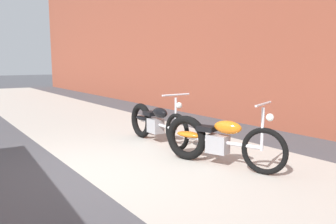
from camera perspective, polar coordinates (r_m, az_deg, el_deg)
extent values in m
plane|color=#47474C|center=(4.99, -14.26, -10.42)|extent=(80.00, 80.00, 0.00)
cube|color=#B2ADA3|center=(5.80, 2.20, -7.45)|extent=(36.00, 3.50, 0.01)
torus|color=black|center=(6.11, 1.53, -3.38)|extent=(0.68, 0.09, 0.68)
torus|color=black|center=(7.18, -4.53, -1.42)|extent=(0.73, 0.14, 0.73)
cylinder|color=silver|center=(6.63, -1.75, -2.09)|extent=(1.24, 0.08, 0.06)
cube|color=#99999E|center=(6.70, -2.12, -2.33)|extent=(0.32, 0.23, 0.28)
ellipsoid|color=black|center=(6.52, -1.38, -0.13)|extent=(0.44, 0.20, 0.20)
ellipsoid|color=black|center=(7.13, -4.34, -1.01)|extent=(0.44, 0.19, 0.10)
cube|color=black|center=(6.83, -3.02, -0.25)|extent=(0.28, 0.20, 0.08)
cylinder|color=silver|center=(6.09, 1.32, -0.46)|extent=(0.04, 0.04, 0.62)
cylinder|color=silver|center=(6.04, 1.33, 2.92)|extent=(0.04, 0.58, 0.03)
sphere|color=white|center=(5.98, 1.88, 1.12)|extent=(0.11, 0.11, 0.11)
cylinder|color=silver|center=(7.00, -2.12, -2.54)|extent=(0.55, 0.07, 0.06)
torus|color=black|center=(5.00, 15.89, -6.36)|extent=(0.67, 0.30, 0.68)
torus|color=black|center=(5.54, 3.10, -4.35)|extent=(0.73, 0.37, 0.73)
cylinder|color=silver|center=(5.23, 9.16, -5.04)|extent=(1.18, 0.47, 0.06)
cube|color=#99999E|center=(5.28, 8.37, -5.36)|extent=(0.38, 0.31, 0.28)
ellipsoid|color=orange|center=(5.15, 10.03, -2.55)|extent=(0.48, 0.33, 0.20)
ellipsoid|color=orange|center=(5.51, 3.55, -3.80)|extent=(0.47, 0.32, 0.10)
cube|color=black|center=(5.32, 6.50, -2.78)|extent=(0.33, 0.28, 0.08)
cylinder|color=silver|center=(4.95, 15.60, -2.83)|extent=(0.06, 0.06, 0.62)
cylinder|color=silver|center=(4.89, 15.77, 1.31)|extent=(0.23, 0.56, 0.03)
sphere|color=white|center=(4.89, 16.79, -0.87)|extent=(0.11, 0.11, 0.11)
cylinder|color=silver|center=(5.53, 6.83, -5.54)|extent=(0.54, 0.24, 0.06)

